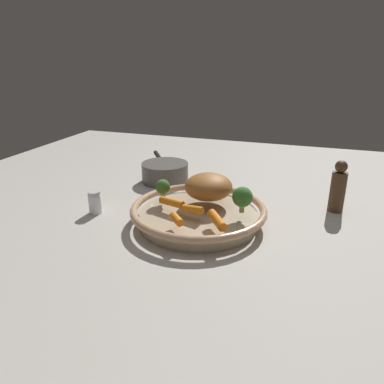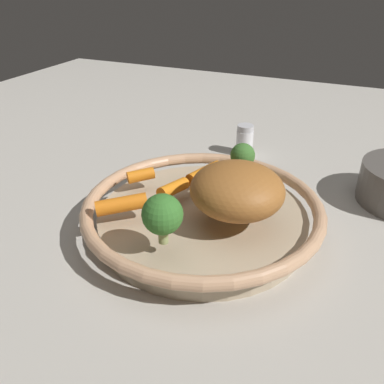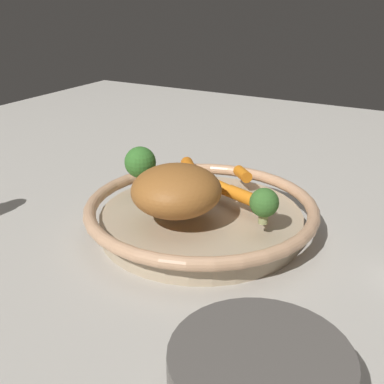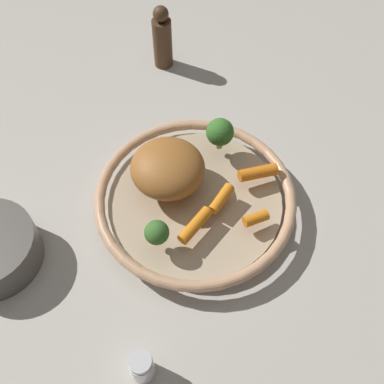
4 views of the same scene
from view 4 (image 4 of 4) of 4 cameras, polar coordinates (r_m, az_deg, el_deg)
ground_plane at (r=0.83m, az=0.37°, el=-2.08°), size 1.90×1.90×0.00m
serving_bowl at (r=0.81m, az=0.38°, el=-1.08°), size 0.35×0.35×0.05m
roast_chicken_piece at (r=0.78m, az=-3.02°, el=2.97°), size 0.15×0.15×0.07m
baby_carrot_left at (r=0.75m, az=0.38°, el=-4.11°), size 0.04×0.07×0.02m
baby_carrot_center at (r=0.76m, az=7.87°, el=-3.24°), size 0.04×0.04×0.02m
baby_carrot_back at (r=0.78m, az=3.68°, el=-0.69°), size 0.03×0.06×0.02m
baby_carrot_right at (r=0.81m, az=8.14°, el=2.39°), size 0.07×0.06×0.03m
broccoli_floret_mid at (r=0.82m, az=3.47°, el=7.36°), size 0.05×0.05×0.06m
broccoli_floret_small at (r=0.72m, az=-4.37°, el=-5.03°), size 0.04×0.04×0.05m
salt_shaker at (r=0.70m, az=-6.21°, el=-20.61°), size 0.03×0.03×0.06m
pepper_mill at (r=1.05m, az=-3.68°, el=18.33°), size 0.04×0.04×0.15m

